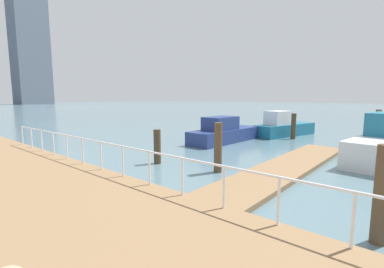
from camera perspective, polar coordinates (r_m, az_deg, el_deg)
ground_plane at (r=15.37m, az=-14.83°, el=-4.18°), size 300.00×300.00×0.00m
floating_dock at (r=12.39m, az=19.00°, el=-6.78°), size 12.43×2.00×0.18m
boardwalk_railing at (r=6.08m, az=17.86°, el=-10.79°), size 0.06×30.49×1.08m
dock_piling_0 at (r=7.06m, az=35.07°, el=-10.48°), size 0.32×0.32×2.15m
dock_piling_1 at (r=11.26m, az=5.50°, el=-2.88°), size 0.33×0.33×2.08m
dock_piling_3 at (r=21.04m, az=34.44°, el=1.09°), size 0.32×0.32×2.33m
dock_piling_4 at (r=21.59m, az=20.57°, el=1.54°), size 0.35×0.35×1.91m
dock_piling_5 at (r=12.83m, az=-7.32°, el=-2.64°), size 0.33×0.33×1.62m
moored_boat_0 at (r=23.09m, az=18.74°, el=1.39°), size 6.16×2.98×2.04m
moored_boat_3 at (r=19.00m, az=6.81°, el=0.30°), size 6.37×2.03×1.79m
skyline_tower_4 at (r=145.63m, az=-31.37°, el=20.69°), size 13.29×11.17×76.72m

